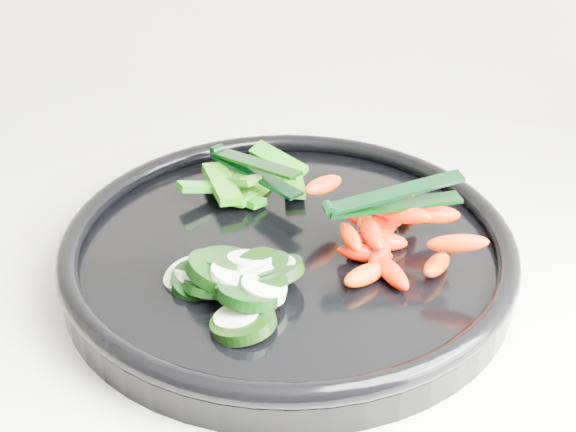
# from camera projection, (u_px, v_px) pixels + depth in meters

# --- Properties ---
(veggie_tray) EXTENTS (0.42, 0.42, 0.04)m
(veggie_tray) POSITION_uv_depth(u_px,v_px,m) (288.00, 251.00, 0.66)
(veggie_tray) COLOR black
(veggie_tray) RESTS_ON counter
(cucumber_pile) EXTENTS (0.12, 0.12, 0.04)m
(cucumber_pile) POSITION_uv_depth(u_px,v_px,m) (233.00, 280.00, 0.61)
(cucumber_pile) COLOR black
(cucumber_pile) RESTS_ON veggie_tray
(carrot_pile) EXTENTS (0.16, 0.16, 0.05)m
(carrot_pile) POSITION_uv_depth(u_px,v_px,m) (388.00, 232.00, 0.65)
(carrot_pile) COLOR #FF2900
(carrot_pile) RESTS_ON veggie_tray
(pepper_pile) EXTENTS (0.11, 0.11, 0.04)m
(pepper_pile) POSITION_uv_depth(u_px,v_px,m) (248.00, 183.00, 0.74)
(pepper_pile) COLOR #26740B
(pepper_pile) RESTS_ON veggie_tray
(tong_carrot) EXTENTS (0.11, 0.06, 0.02)m
(tong_carrot) POSITION_uv_depth(u_px,v_px,m) (391.00, 199.00, 0.63)
(tong_carrot) COLOR black
(tong_carrot) RESTS_ON carrot_pile
(tong_pepper) EXTENTS (0.10, 0.07, 0.02)m
(tong_pepper) POSITION_uv_depth(u_px,v_px,m) (252.00, 167.00, 0.73)
(tong_pepper) COLOR black
(tong_pepper) RESTS_ON pepper_pile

